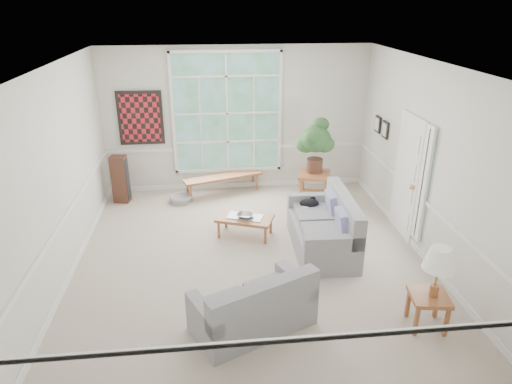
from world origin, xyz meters
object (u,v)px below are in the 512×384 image
Objects in this scene: end_table at (314,187)px; coffee_table at (245,226)px; loveseat_front at (253,300)px; side_table at (427,311)px; loveseat_right at (322,223)px.

coffee_table is at bearing -139.59° from end_table.
loveseat_front reaches higher than side_table.
coffee_table is at bearing 62.46° from loveseat_front.
loveseat_front is at bearing -71.57° from coffee_table.
loveseat_front reaches higher than end_table.
loveseat_front is at bearing -113.64° from end_table.
side_table is (0.85, -2.04, -0.24)m from loveseat_right.
loveseat_right is 1.38m from coffee_table.
end_table reaches higher than coffee_table.
end_table is at bearing 61.44° from coffee_table.
loveseat_right is at bearing -98.98° from end_table.
end_table is at bearing 82.62° from loveseat_right.
loveseat_right is 2.81× the size of end_table.
side_table reaches higher than coffee_table.
loveseat_right is 2.22m from side_table.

